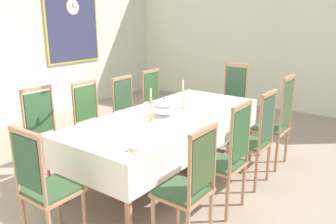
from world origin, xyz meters
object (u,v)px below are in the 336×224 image
(chair_head_west, at_px, (44,185))
(spoon_primary, at_px, (129,151))
(candlestick_east, at_px, (183,97))
(candlestick_west, at_px, (151,108))
(chair_south_b, at_px, (227,157))
(chair_north_b, at_px, (93,123))
(chair_head_east, at_px, (232,100))
(chair_north_c, at_px, (129,112))
(soup_tureen, at_px, (165,107))
(dining_table, at_px, (168,120))
(chair_south_d, at_px, (276,121))
(chair_north_a, at_px, (47,136))
(chair_south_c, at_px, (255,137))
(chair_north_d, at_px, (157,102))
(chair_south_a, at_px, (189,185))
(spoon_secondary, at_px, (153,103))
(bowl_near_right, at_px, (150,103))
(mounted_clock, at_px, (72,7))
(framed_painting, at_px, (73,25))

(chair_head_west, relative_size, spoon_primary, 6.25)
(candlestick_east, bearing_deg, candlestick_west, 180.00)
(chair_south_b, xyz_separation_m, chair_head_west, (-1.43, 0.99, -0.02))
(chair_north_b, distance_m, chair_head_east, 2.34)
(chair_north_c, xyz_separation_m, soup_tureen, (-0.44, -0.99, 0.32))
(dining_table, distance_m, chair_south_d, 1.45)
(chair_north_a, bearing_deg, dining_table, 136.52)
(chair_head_west, bearing_deg, chair_south_c, 65.18)
(chair_head_east, bearing_deg, chair_head_west, 90.00)
(chair_south_d, xyz_separation_m, soup_tureen, (-1.12, 1.00, 0.28))
(chair_north_d, distance_m, chair_head_east, 1.23)
(chair_south_c, xyz_separation_m, chair_north_d, (0.68, 1.98, -0.02))
(chair_south_d, relative_size, candlestick_east, 3.22)
(dining_table, relative_size, chair_south_c, 2.39)
(chair_north_a, height_order, candlestick_east, chair_north_a)
(chair_south_b, height_order, chair_south_d, chair_south_d)
(chair_south_a, distance_m, spoon_secondary, 2.05)
(candlestick_east, xyz_separation_m, spoon_primary, (-1.49, -0.42, -0.15))
(chair_north_b, xyz_separation_m, candlestick_west, (0.01, -0.99, 0.36))
(chair_north_a, xyz_separation_m, candlestick_east, (1.38, -0.99, 0.34))
(bowl_near_right, bearing_deg, chair_head_west, -166.54)
(chair_south_a, distance_m, chair_south_d, 2.09)
(chair_south_a, relative_size, chair_north_d, 1.01)
(chair_south_c, xyz_separation_m, spoon_secondary, (-0.04, 1.50, 0.20))
(chair_south_d, bearing_deg, chair_south_a, 179.81)
(dining_table, distance_m, mounted_clock, 4.09)
(chair_south_c, relative_size, chair_south_d, 0.93)
(chair_south_a, xyz_separation_m, spoon_primary, (-0.12, 0.57, 0.21))
(spoon_secondary, height_order, mounted_clock, mounted_clock)
(chair_head_west, bearing_deg, bowl_near_right, 103.46)
(candlestick_west, bearing_deg, chair_head_west, 180.00)
(dining_table, xyz_separation_m, chair_north_b, (-0.34, 0.99, -0.13))
(candlestick_west, height_order, spoon_primary, candlestick_west)
(chair_south_a, relative_size, chair_north_a, 0.95)
(chair_south_b, bearing_deg, chair_south_c, 0.09)
(chair_north_a, height_order, candlestick_west, same)
(spoon_secondary, bearing_deg, mounted_clock, 55.62)
(soup_tureen, bearing_deg, chair_south_c, -66.07)
(framed_painting, bearing_deg, candlestick_east, -108.14)
(chair_south_a, height_order, soup_tureen, chair_south_a)
(chair_south_c, bearing_deg, chair_south_d, -0.41)
(dining_table, xyz_separation_m, bowl_near_right, (0.24, 0.48, 0.09))
(chair_north_c, bearing_deg, chair_north_b, -0.18)
(chair_north_d, bearing_deg, soup_tureen, 41.56)
(chair_south_a, xyz_separation_m, chair_south_d, (2.09, -0.01, 0.04))
(framed_painting, bearing_deg, chair_south_c, -103.87)
(chair_head_east, bearing_deg, chair_south_b, 115.07)
(chair_north_c, distance_m, spoon_secondary, 0.53)
(mounted_clock, bearing_deg, chair_south_c, -104.07)
(chair_head_west, bearing_deg, chair_south_d, 70.53)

